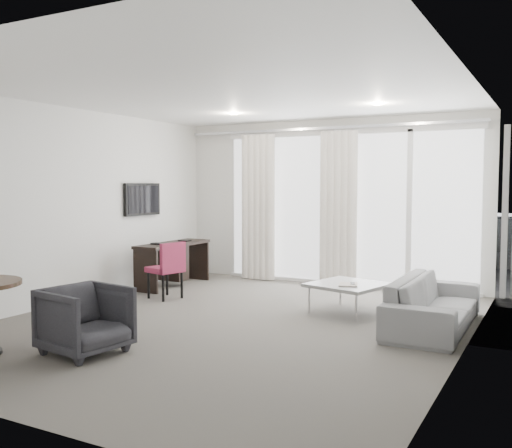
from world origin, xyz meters
The scene contains 24 objects.
floor centered at (0.00, 0.00, 0.00)m, with size 5.00×6.00×0.00m, color #57534C.
ceiling centered at (0.00, 0.00, 2.60)m, with size 5.00×6.00×0.00m, color white.
wall_left centered at (-2.50, 0.00, 1.30)m, with size 0.00×6.00×2.60m, color silver.
wall_right centered at (2.50, 0.00, 1.30)m, with size 0.00×6.00×2.60m, color silver.
window_panel centered at (0.30, 2.98, 1.20)m, with size 4.00×0.02×2.38m, color white, non-canonical shape.
window_frame centered at (0.30, 2.97, 1.20)m, with size 4.10×0.06×2.44m, color white, non-canonical shape.
curtain_left centered at (-1.15, 2.82, 1.20)m, with size 0.60×0.20×2.38m, color silver, non-canonical shape.
curtain_right centered at (0.25, 2.82, 1.20)m, with size 0.60×0.20×2.38m, color silver, non-canonical shape.
curtain_track centered at (0.00, 2.82, 2.45)m, with size 4.80×0.04×0.04m, color #B2B2B7, non-canonical shape.
downlight_a centered at (-0.90, 1.60, 2.59)m, with size 0.12×0.12×0.02m, color #FFE0B2.
downlight_b centered at (1.20, 1.60, 2.59)m, with size 0.12×0.12×0.02m, color #FFE0B2.
desk centered at (-2.04, 1.66, 0.34)m, with size 0.45×1.43×0.67m, color black, non-canonical shape.
tv centered at (-2.46, 1.45, 1.35)m, with size 0.05×0.80×0.50m, color black, non-canonical shape.
desk_chair centered at (-1.54, 0.80, 0.40)m, with size 0.43×0.41×0.79m, color maroon, non-canonical shape.
tub_armchair centered at (-0.61, -1.63, 0.32)m, with size 0.68×0.70×0.64m, color #26262B.
coffee_table centered at (0.99, 1.14, 0.18)m, with size 0.82×0.82×0.37m, color gray, non-canonical shape.
remote centered at (1.07, 1.08, 0.36)m, with size 0.05×0.15×0.02m, color black, non-canonical shape.
magazine centered at (1.04, 1.02, 0.36)m, with size 0.24×0.31×0.02m, color gray, non-canonical shape.
sofa centered at (2.07, 0.89, 0.28)m, with size 1.90×0.74×0.55m, color slate.
terrace_slab centered at (0.30, 4.50, -0.06)m, with size 5.60×3.00×0.12m, color #4D4D50.
rattan_chair_a centered at (1.40, 4.29, 0.38)m, with size 0.52×0.52×0.77m, color #4E2E1E, non-canonical shape.
rattan_chair_b centered at (1.78, 5.17, 0.36)m, with size 0.49×0.49×0.72m, color #4E2E1E, non-canonical shape.
rattan_table centered at (1.69, 4.02, 0.24)m, with size 0.47×0.47×0.47m, color #4E2E1E, non-canonical shape.
balustrade centered at (0.30, 5.95, 0.50)m, with size 5.50×0.06×1.05m, color #B2B2B7, non-canonical shape.
Camera 1 is at (3.27, -5.50, 1.58)m, focal length 40.00 mm.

